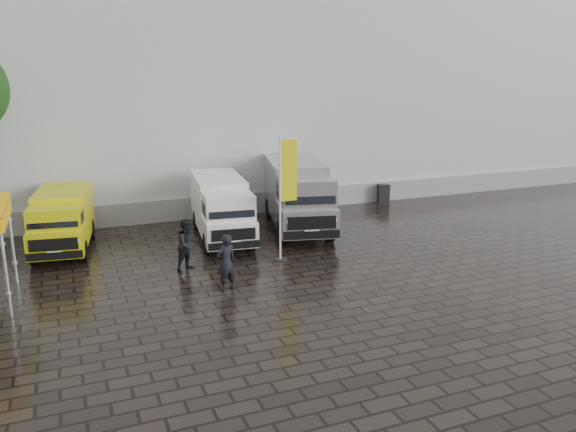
% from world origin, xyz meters
% --- Properties ---
extents(ground, '(120.00, 120.00, 0.00)m').
position_xyz_m(ground, '(0.00, 0.00, 0.00)').
color(ground, black).
rests_on(ground, ground).
extents(exhibition_hall, '(44.00, 16.00, 12.00)m').
position_xyz_m(exhibition_hall, '(2.00, 16.00, 6.00)').
color(exhibition_hall, silver).
rests_on(exhibition_hall, ground).
extents(hall_plinth, '(44.00, 0.15, 1.00)m').
position_xyz_m(hall_plinth, '(2.00, 7.95, 0.50)').
color(hall_plinth, gray).
rests_on(hall_plinth, ground).
extents(van_yellow, '(2.47, 4.96, 2.20)m').
position_xyz_m(van_yellow, '(-7.67, 5.14, 1.10)').
color(van_yellow, '#CFCE0A').
rests_on(van_yellow, ground).
extents(van_white, '(2.52, 5.77, 2.42)m').
position_xyz_m(van_white, '(-1.76, 4.39, 1.21)').
color(van_white, white).
rests_on(van_white, ground).
extents(van_silver, '(3.63, 6.82, 2.82)m').
position_xyz_m(van_silver, '(1.66, 4.68, 1.41)').
color(van_silver, '#A0A1A4').
rests_on(van_silver, ground).
extents(flagpole, '(0.88, 0.50, 4.46)m').
position_xyz_m(flagpole, '(-0.37, 1.01, 2.46)').
color(flagpole, black).
rests_on(flagpole, ground).
extents(wheelie_bin, '(0.73, 0.73, 0.96)m').
position_xyz_m(wheelie_bin, '(7.70, 7.53, 0.48)').
color(wheelie_bin, black).
rests_on(wheelie_bin, ground).
extents(person_front, '(0.74, 0.58, 1.79)m').
position_xyz_m(person_front, '(-3.13, -1.06, 0.90)').
color(person_front, black).
rests_on(person_front, ground).
extents(person_tent, '(1.08, 1.01, 1.77)m').
position_xyz_m(person_tent, '(-3.81, 1.26, 0.89)').
color(person_tent, black).
rests_on(person_tent, ground).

